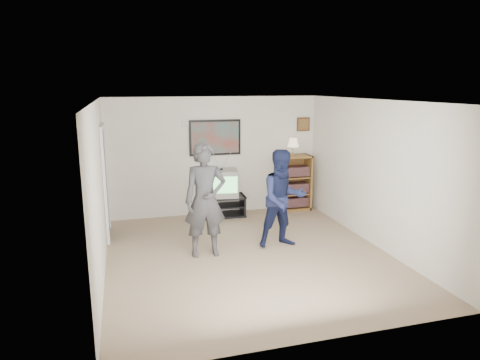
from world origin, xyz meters
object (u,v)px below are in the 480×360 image
media_stand (224,206)px  crt_television (222,183)px  person_short (283,199)px  bookshelf (293,183)px  person_tall (205,200)px

media_stand → crt_television: 0.50m
person_short → media_stand: bearing=104.4°
bookshelf → person_short: person_short is taller
crt_television → person_tall: 2.14m
bookshelf → person_short: bearing=-117.0°
bookshelf → person_tall: size_ratio=0.66×
person_tall → crt_television: bearing=71.5°
crt_television → person_tall: bearing=-101.2°
crt_television → bookshelf: size_ratio=0.54×
crt_television → person_tall: size_ratio=0.36×
person_tall → person_short: person_tall is taller
crt_television → person_tall: person_tall is taller
bookshelf → media_stand: bearing=-178.2°
media_stand → bookshelf: bookshelf is taller
media_stand → person_short: person_short is taller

